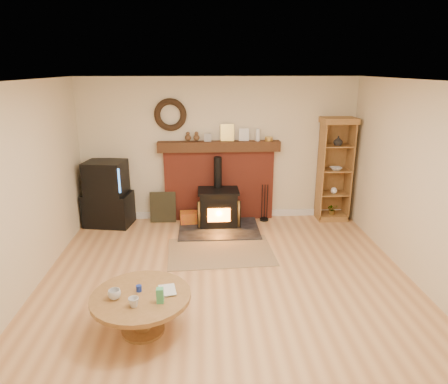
{
  "coord_description": "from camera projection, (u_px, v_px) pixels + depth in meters",
  "views": [
    {
      "loc": [
        -0.3,
        -4.43,
        2.75
      ],
      "look_at": [
        -0.0,
        1.0,
        1.04
      ],
      "focal_mm": 32.0,
      "sensor_mm": 36.0,
      "label": 1
    }
  ],
  "objects": [
    {
      "name": "ground",
      "position": [
        228.0,
        294.0,
        5.06
      ],
      "size": [
        5.5,
        5.5,
        0.0
      ],
      "primitive_type": "plane",
      "color": "tan",
      "rests_on": "ground"
    },
    {
      "name": "room_shell",
      "position": [
        227.0,
        160.0,
        4.63
      ],
      "size": [
        5.02,
        5.52,
        2.61
      ],
      "color": "beige",
      "rests_on": "ground"
    },
    {
      "name": "chimney_breast",
      "position": [
        219.0,
        177.0,
        7.36
      ],
      "size": [
        2.2,
        0.22,
        1.78
      ],
      "color": "#9A3827",
      "rests_on": "ground"
    },
    {
      "name": "wood_stove",
      "position": [
        218.0,
        209.0,
        7.12
      ],
      "size": [
        1.4,
        1.0,
        1.24
      ],
      "color": "black",
      "rests_on": "ground"
    },
    {
      "name": "area_rug",
      "position": [
        220.0,
        252.0,
        6.2
      ],
      "size": [
        1.67,
        1.19,
        0.01
      ],
      "primitive_type": "cube",
      "rotation": [
        0.0,
        0.0,
        0.05
      ],
      "color": "brown",
      "rests_on": "ground"
    },
    {
      "name": "tv_unit",
      "position": [
        107.0,
        195.0,
        7.13
      ],
      "size": [
        0.89,
        0.69,
        1.18
      ],
      "color": "black",
      "rests_on": "ground"
    },
    {
      "name": "curio_cabinet",
      "position": [
        334.0,
        170.0,
        7.32
      ],
      "size": [
        0.61,
        0.44,
        1.9
      ],
      "color": "brown",
      "rests_on": "ground"
    },
    {
      "name": "firelog_box",
      "position": [
        191.0,
        218.0,
        7.28
      ],
      "size": [
        0.39,
        0.26,
        0.23
      ],
      "primitive_type": "cube",
      "rotation": [
        0.0,
        0.0,
        0.07
      ],
      "color": "gold",
      "rests_on": "ground"
    },
    {
      "name": "leaning_painting",
      "position": [
        163.0,
        207.0,
        7.35
      ],
      "size": [
        0.47,
        0.13,
        0.56
      ],
      "primitive_type": "cube",
      "rotation": [
        -0.17,
        0.0,
        0.0
      ],
      "color": "black",
      "rests_on": "ground"
    },
    {
      "name": "fire_tools",
      "position": [
        264.0,
        214.0,
        7.44
      ],
      "size": [
        0.16,
        0.16,
        0.7
      ],
      "color": "black",
      "rests_on": "ground"
    },
    {
      "name": "coffee_table",
      "position": [
        141.0,
        302.0,
        4.24
      ],
      "size": [
        1.06,
        1.06,
        0.61
      ],
      "color": "brown",
      "rests_on": "ground"
    }
  ]
}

